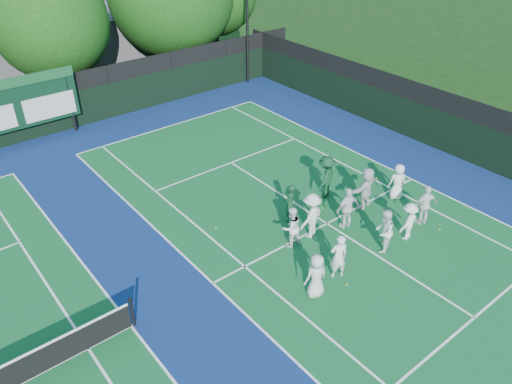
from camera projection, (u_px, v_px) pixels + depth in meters
ground at (346, 236)px, 19.10m from camera, size 120.00×120.00×0.00m
court_apron at (200, 290)px, 16.58m from camera, size 34.00×32.00×0.01m
near_court at (327, 224)px, 19.76m from camera, size 11.05×23.85×0.01m
back_fence at (38, 112)px, 25.74m from camera, size 34.00×0.08×3.00m
divider_fence_right at (462, 131)px, 23.80m from camera, size 0.08×32.00×3.00m
scoreboard at (16, 104)px, 24.49m from camera, size 6.00×0.21×3.55m
clubhouse at (56, 50)px, 32.79m from camera, size 18.00×6.00×4.00m
tree_c at (53, 25)px, 27.80m from camera, size 6.40×6.40×8.03m
tennis_ball_0 at (347, 284)px, 16.77m from camera, size 0.07×0.07×0.07m
tennis_ball_1 at (298, 194)px, 21.54m from camera, size 0.07×0.07×0.07m
tennis_ball_2 at (440, 229)px, 19.40m from camera, size 0.07×0.07×0.07m
tennis_ball_3 at (216, 228)px, 19.47m from camera, size 0.07×0.07×0.07m
tennis_ball_4 at (323, 208)px, 20.66m from camera, size 0.07×0.07×0.07m
tennis_ball_5 at (376, 178)px, 22.69m from camera, size 0.07×0.07×0.07m
player_front_0 at (316, 276)px, 15.98m from camera, size 0.87×0.64×1.63m
player_front_1 at (339, 256)px, 16.73m from camera, size 0.74×0.63×1.71m
player_front_2 at (384, 231)px, 17.92m from camera, size 1.03×0.94×1.73m
player_front_3 at (408, 221)px, 18.59m from camera, size 1.06×0.70×1.54m
player_front_4 at (425, 205)px, 19.35m from camera, size 1.08×0.70×1.71m
player_back_0 at (291, 227)px, 18.19m from camera, size 0.85×0.69×1.65m
player_back_1 at (311, 216)px, 18.62m from camera, size 1.32×0.93×1.85m
player_back_2 at (347, 208)px, 19.13m from camera, size 1.08×0.58×1.76m
player_back_3 at (366, 188)px, 20.33m from camera, size 1.76×0.83×1.82m
player_back_4 at (397, 182)px, 20.94m from camera, size 0.93×0.79×1.61m
coach_left at (290, 203)px, 19.51m from camera, size 0.71×0.59×1.66m
coach_right at (326, 177)px, 20.95m from camera, size 1.42×1.14×1.92m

